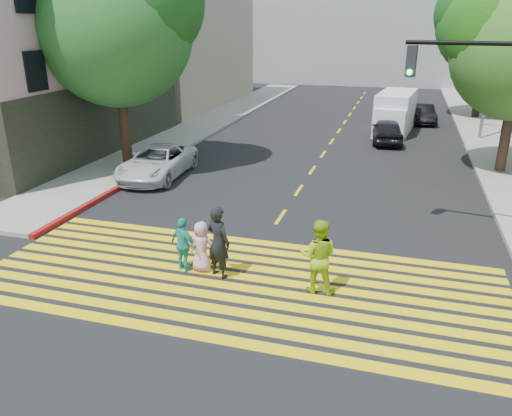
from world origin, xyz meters
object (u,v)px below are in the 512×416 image
at_px(white_sedan, 157,162).
at_px(white_van, 395,114).
at_px(dark_car_parked, 423,114).
at_px(pedestrian_extra, 184,245).
at_px(dark_car_near, 387,131).
at_px(tree_left, 117,19).
at_px(traffic_signal, 511,113).
at_px(tree_right_far, 492,18).
at_px(pedestrian_child, 201,247).
at_px(pedestrian_woman, 318,256).
at_px(silver_car, 395,100).
at_px(pedestrian_man, 218,242).

bearing_deg(white_sedan, white_van, 50.40).
relative_size(white_sedan, dark_car_parked, 1.29).
distance_m(pedestrian_extra, dark_car_near, 17.67).
xyz_separation_m(tree_left, pedestrian_extra, (6.59, -8.68, -5.62)).
xyz_separation_m(white_sedan, traffic_signal, (12.65, -3.70, 3.31)).
bearing_deg(tree_right_far, pedestrian_child, -110.22).
bearing_deg(pedestrian_woman, silver_car, -94.87).
bearing_deg(white_van, pedestrian_woman, -86.89).
distance_m(tree_left, tree_right_far, 24.24).
bearing_deg(pedestrian_man, pedestrian_child, 5.90).
bearing_deg(white_sedan, tree_left, 148.17).
bearing_deg(pedestrian_extra, dark_car_parked, -81.71).
bearing_deg(tree_right_far, pedestrian_man, -109.07).
xyz_separation_m(tree_right_far, traffic_signal, (-2.07, -22.38, -2.50)).
distance_m(pedestrian_extra, white_van, 20.60).
bearing_deg(pedestrian_woman, dark_car_parked, -99.77).
distance_m(pedestrian_woman, white_sedan, 11.25).
relative_size(tree_right_far, pedestrian_man, 4.97).
xyz_separation_m(pedestrian_woman, dark_car_near, (0.87, 17.19, -0.28)).
xyz_separation_m(white_sedan, dark_car_near, (9.09, 9.51, 0.01)).
bearing_deg(dark_car_parked, pedestrian_woman, -105.58).
bearing_deg(pedestrian_man, dark_car_parked, -81.10).
distance_m(tree_right_far, pedestrian_woman, 27.71).
bearing_deg(pedestrian_extra, white_sedan, -35.08).
bearing_deg(tree_left, tree_right_far, 46.56).
xyz_separation_m(dark_car_near, white_van, (0.28, 2.94, 0.45)).
relative_size(white_sedan, white_van, 0.92).
bearing_deg(pedestrian_extra, tree_left, -29.29).
relative_size(pedestrian_man, pedestrian_woman, 1.02).
height_order(dark_car_near, traffic_signal, traffic_signal).
distance_m(dark_car_near, silver_car, 11.36).
bearing_deg(dark_car_parked, white_sedan, -133.27).
bearing_deg(pedestrian_child, dark_car_parked, -105.01).
distance_m(tree_left, dark_car_parked, 20.69).
height_order(pedestrian_woman, silver_car, pedestrian_woman).
height_order(tree_right_far, pedestrian_extra, tree_right_far).
relative_size(pedestrian_woman, traffic_signal, 0.31).
relative_size(pedestrian_woman, dark_car_parked, 0.51).
relative_size(pedestrian_child, dark_car_parked, 0.38).
bearing_deg(tree_right_far, silver_car, 158.45).
bearing_deg(pedestrian_extra, silver_car, -75.59).
bearing_deg(tree_left, pedestrian_woman, -40.76).
relative_size(tree_right_far, pedestrian_woman, 5.06).
xyz_separation_m(pedestrian_child, dark_car_near, (4.00, 16.97, -0.03)).
bearing_deg(pedestrian_extra, tree_right_far, -87.46).
relative_size(pedestrian_man, dark_car_parked, 0.52).
height_order(tree_left, pedestrian_woman, tree_left).
relative_size(pedestrian_extra, dark_car_parked, 0.41).
xyz_separation_m(pedestrian_woman, pedestrian_extra, (-3.59, 0.09, -0.20)).
xyz_separation_m(pedestrian_man, traffic_signal, (7.02, 3.92, 3.01)).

